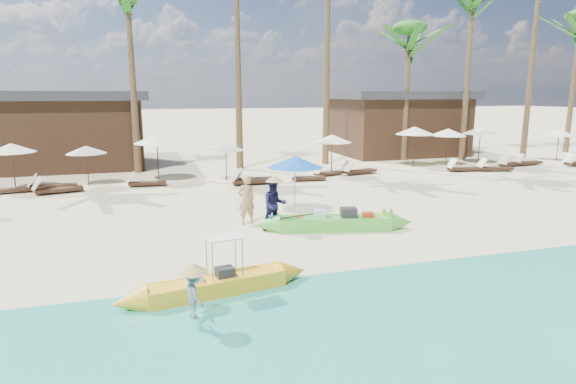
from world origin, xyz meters
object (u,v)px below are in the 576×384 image
object	(u,v)px
green_canoe	(334,223)
tourist	(246,200)
yellow_canoe	(217,285)
blue_umbrella	(295,162)

from	to	relation	value
green_canoe	tourist	world-z (taller)	tourist
yellow_canoe	tourist	bearing A→B (deg)	61.47
tourist	blue_umbrella	world-z (taller)	blue_umbrella
green_canoe	blue_umbrella	xyz separation A→B (m)	(-0.64, 2.06, 1.66)
green_canoe	blue_umbrella	distance (m)	2.72
yellow_canoe	tourist	distance (m)	5.58
green_canoe	tourist	size ratio (longest dim) A/B	3.35
green_canoe	blue_umbrella	size ratio (longest dim) A/B	2.60
yellow_canoe	tourist	size ratio (longest dim) A/B	2.91
tourist	blue_umbrella	distance (m)	2.22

